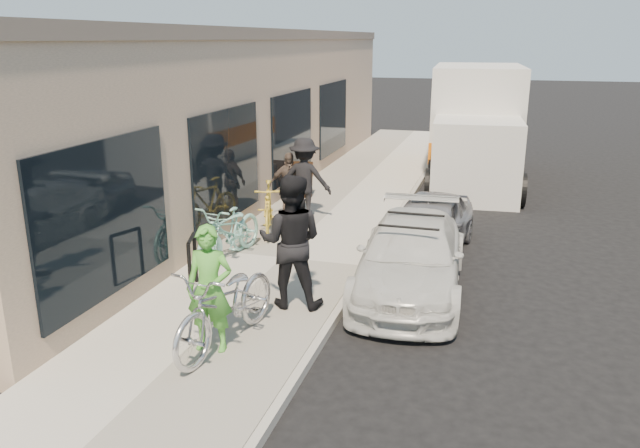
# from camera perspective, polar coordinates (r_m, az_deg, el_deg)

# --- Properties ---
(ground) EXTENTS (120.00, 120.00, 0.00)m
(ground) POSITION_cam_1_polar(r_m,az_deg,el_deg) (8.36, 2.62, -12.01)
(ground) COLOR black
(ground) RESTS_ON ground
(sidewalk) EXTENTS (3.00, 34.00, 0.15)m
(sidewalk) POSITION_cam_1_polar(r_m,az_deg,el_deg) (11.49, -3.49, -3.41)
(sidewalk) COLOR #B3AEA1
(sidewalk) RESTS_ON ground
(curb) EXTENTS (0.12, 34.00, 0.13)m
(curb) POSITION_cam_1_polar(r_m,az_deg,el_deg) (11.09, 4.09, -4.23)
(curb) COLOR #A29E94
(curb) RESTS_ON ground
(storefront) EXTENTS (3.60, 20.00, 4.22)m
(storefront) POSITION_cam_1_polar(r_m,az_deg,el_deg) (16.75, -8.36, 10.00)
(storefront) COLOR tan
(storefront) RESTS_ON ground
(bike_rack) EXTENTS (0.24, 0.59, 0.87)m
(bike_rack) POSITION_cam_1_polar(r_m,az_deg,el_deg) (10.08, -11.61, -3.01)
(bike_rack) COLOR black
(bike_rack) RESTS_ON sidewalk
(sandwich_board) EXTENTS (0.60, 0.60, 0.87)m
(sandwich_board) POSITION_cam_1_polar(r_m,az_deg,el_deg) (15.65, -1.76, 4.03)
(sandwich_board) COLOR black
(sandwich_board) RESTS_ON sidewalk
(sedan_white) EXTENTS (1.90, 4.19, 1.23)m
(sedan_white) POSITION_cam_1_polar(r_m,az_deg,el_deg) (10.27, 8.33, -2.95)
(sedan_white) COLOR silver
(sedan_white) RESTS_ON ground
(sedan_silver) EXTENTS (1.69, 3.49, 1.15)m
(sedan_silver) POSITION_cam_1_polar(r_m,az_deg,el_deg) (12.14, 9.95, -0.05)
(sedan_silver) COLOR gray
(sedan_silver) RESTS_ON ground
(moving_truck) EXTENTS (2.89, 6.74, 3.24)m
(moving_truck) POSITION_cam_1_polar(r_m,az_deg,el_deg) (18.96, 14.02, 8.36)
(moving_truck) COLOR silver
(moving_truck) RESTS_ON ground
(tandem_bike) EXTENTS (1.09, 2.27, 1.15)m
(tandem_bike) POSITION_cam_1_polar(r_m,az_deg,el_deg) (8.16, -8.49, -7.28)
(tandem_bike) COLOR silver
(tandem_bike) RESTS_ON sidewalk
(woman_rider) EXTENTS (0.65, 0.47, 1.65)m
(woman_rider) POSITION_cam_1_polar(r_m,az_deg,el_deg) (8.01, -10.06, -5.87)
(woman_rider) COLOR green
(woman_rider) RESTS_ON sidewalk
(man_standing) EXTENTS (1.07, 0.88, 2.00)m
(man_standing) POSITION_cam_1_polar(r_m,az_deg,el_deg) (9.14, -2.68, -1.60)
(man_standing) COLOR black
(man_standing) RESTS_ON sidewalk
(cruiser_bike_a) EXTENTS (0.61, 1.54, 0.90)m
(cruiser_bike_a) POSITION_cam_1_polar(r_m,az_deg,el_deg) (11.38, -8.47, -0.97)
(cruiser_bike_a) COLOR #87CABA
(cruiser_bike_a) RESTS_ON sidewalk
(cruiser_bike_b) EXTENTS (0.97, 2.05, 1.04)m
(cruiser_bike_b) POSITION_cam_1_polar(r_m,az_deg,el_deg) (11.37, -8.23, -0.62)
(cruiser_bike_b) COLOR #87CABA
(cruiser_bike_b) RESTS_ON sidewalk
(cruiser_bike_c) EXTENTS (1.02, 1.80, 1.04)m
(cruiser_bike_c) POSITION_cam_1_polar(r_m,az_deg,el_deg) (12.77, -4.75, 1.43)
(cruiser_bike_c) COLOR gold
(cruiser_bike_c) RESTS_ON sidewalk
(bystander_a) EXTENTS (1.21, 0.75, 1.80)m
(bystander_a) POSITION_cam_1_polar(r_m,az_deg,el_deg) (13.68, -1.41, 4.15)
(bystander_a) COLOR black
(bystander_a) RESTS_ON sidewalk
(bystander_b) EXTENTS (0.93, 0.67, 1.47)m
(bystander_b) POSITION_cam_1_polar(r_m,az_deg,el_deg) (13.85, -2.88, 3.57)
(bystander_b) COLOR brown
(bystander_b) RESTS_ON sidewalk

